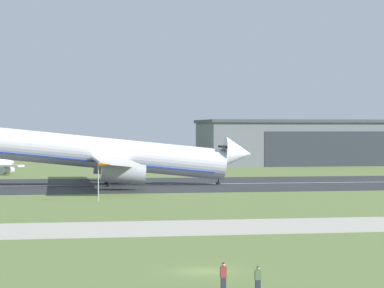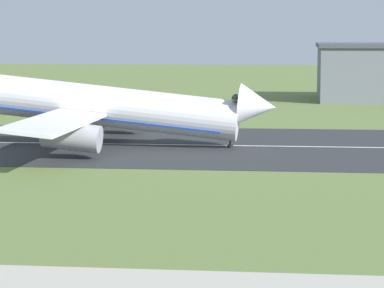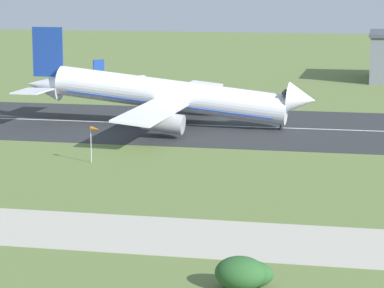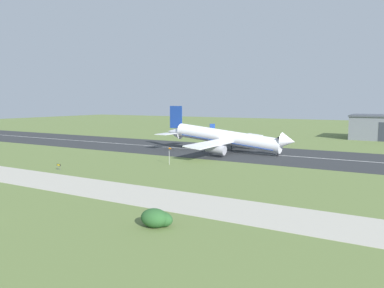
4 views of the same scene
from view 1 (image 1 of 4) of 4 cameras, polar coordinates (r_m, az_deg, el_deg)
ground_plane at (r=118.65m, az=-4.02°, el=-4.13°), size 699.22×699.22×0.00m
runway_strip at (r=170.60m, az=-5.90°, el=-2.58°), size 459.22×45.92×0.06m
runway_centreline at (r=170.60m, az=-5.90°, el=-2.57°), size 413.30×0.70×0.01m
taxiway_road at (r=96.02m, az=-2.55°, el=-5.30°), size 344.41×14.76×0.05m
hangar_building at (r=272.30m, az=8.26°, el=0.11°), size 73.24×28.27×13.28m
airplane_landing at (r=168.69m, az=-5.60°, el=-0.65°), size 57.60×59.30×18.61m
windsock_pole at (r=131.51m, az=-5.54°, el=-1.44°), size 1.98×1.45×5.68m
spectator_left at (r=58.96m, az=1.98°, el=-8.28°), size 0.40×0.24×1.87m
spectator_right at (r=58.77m, az=4.16°, el=-8.43°), size 0.40×0.24×1.67m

